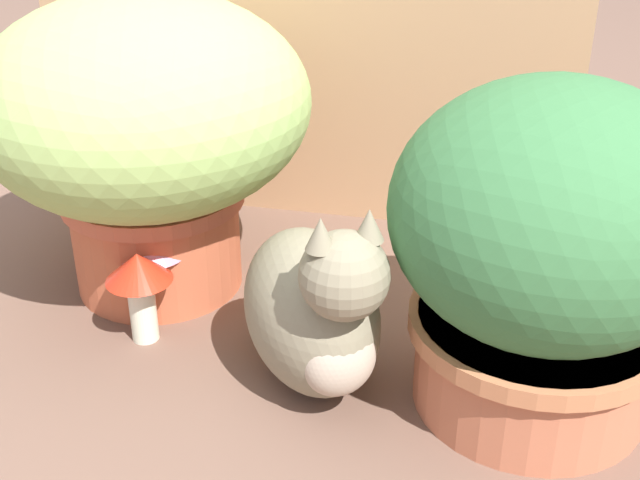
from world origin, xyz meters
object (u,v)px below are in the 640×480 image
at_px(cat, 316,310).
at_px(mushroom_ornament_pink, 152,246).
at_px(grass_planter, 146,122).
at_px(leafy_planter, 547,246).
at_px(mushroom_ornament_red, 139,279).

relative_size(cat, mushroom_ornament_pink, 2.31).
xyz_separation_m(grass_planter, mushroom_ornament_pink, (0.03, -0.09, -0.16)).
relative_size(leafy_planter, mushroom_ornament_pink, 2.75).
bearing_deg(cat, mushroom_ornament_red, 169.25).
distance_m(cat, mushroom_ornament_pink, 0.31).
height_order(leafy_planter, mushroom_ornament_pink, leafy_planter).
distance_m(grass_planter, mushroom_ornament_red, 0.25).
xyz_separation_m(grass_planter, leafy_planter, (0.60, -0.18, -0.05)).
bearing_deg(mushroom_ornament_red, grass_planter, 104.09).
relative_size(grass_planter, cat, 1.36).
bearing_deg(mushroom_ornament_pink, cat, -23.45).
relative_size(mushroom_ornament_pink, mushroom_ornament_red, 1.12).
distance_m(grass_planter, mushroom_ornament_pink, 0.19).
height_order(leafy_planter, mushroom_ornament_red, leafy_planter).
bearing_deg(grass_planter, cat, -34.13).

